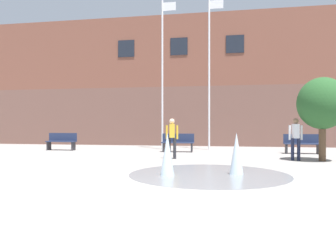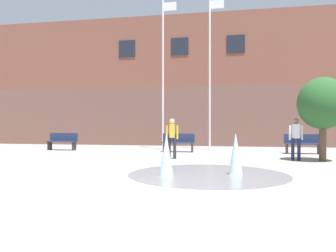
{
  "view_description": "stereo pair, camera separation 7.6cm",
  "coord_description": "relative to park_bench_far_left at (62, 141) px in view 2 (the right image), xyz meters",
  "views": [
    {
      "loc": [
        2.95,
        -5.44,
        1.35
      ],
      "look_at": [
        0.75,
        7.0,
        1.3
      ],
      "focal_mm": 35.0,
      "sensor_mm": 36.0,
      "label": 1
    },
    {
      "loc": [
        3.03,
        -5.42,
        1.35
      ],
      "look_at": [
        0.75,
        7.0,
        1.3
      ],
      "focal_mm": 35.0,
      "sensor_mm": 36.0,
      "label": 2
    }
  ],
  "objects": [
    {
      "name": "teen_by_trashcan",
      "position": [
        11.19,
        -3.17,
        0.45
      ],
      "size": [
        0.5,
        0.35,
        1.59
      ],
      "rotation": [
        0.0,
        0.0,
        -1.5
      ],
      "color": "#1E233D",
      "rests_on": "ground"
    },
    {
      "name": "park_bench_far_left",
      "position": [
        0.0,
        0.0,
        0.0
      ],
      "size": [
        1.6,
        0.44,
        0.91
      ],
      "color": "#28282D",
      "rests_on": "ground"
    },
    {
      "name": "park_bench_under_left_flagpole",
      "position": [
        12.09,
        -0.03,
        0.0
      ],
      "size": [
        1.6,
        0.44,
        0.91
      ],
      "color": "#28282D",
      "rests_on": "ground"
    },
    {
      "name": "street_tree_near_building",
      "position": [
        12.12,
        -3.22,
        1.65
      ],
      "size": [
        1.81,
        1.81,
        3.1
      ],
      "color": "brown",
      "rests_on": "ground"
    },
    {
      "name": "ground_plane",
      "position": [
        5.65,
        -10.68,
        -0.48
      ],
      "size": [
        100.0,
        100.0,
        0.0
      ],
      "primitive_type": "plane",
      "color": "gray"
    },
    {
      "name": "park_bench_left_of_flagpoles",
      "position": [
        6.25,
        -0.04,
        0.0
      ],
      "size": [
        1.6,
        0.44,
        0.91
      ],
      "color": "#28282D",
      "rests_on": "ground"
    },
    {
      "name": "splash_fountain",
      "position": [
        8.04,
        -7.3,
        -0.09
      ],
      "size": [
        4.34,
        4.34,
        1.14
      ],
      "color": "gray",
      "rests_on": "ground"
    },
    {
      "name": "flagpole_right",
      "position": [
        7.74,
        1.52,
        3.97
      ],
      "size": [
        0.8,
        0.1,
        8.4
      ],
      "color": "silver",
      "rests_on": "ground"
    },
    {
      "name": "library_building",
      "position": [
        5.65,
        7.56,
        3.74
      ],
      "size": [
        36.0,
        6.05,
        8.44
      ],
      "color": "brown",
      "rests_on": "ground"
    },
    {
      "name": "adult_watching",
      "position": [
        6.5,
        -3.35,
        0.45
      ],
      "size": [
        0.5,
        0.37,
        1.59
      ],
      "rotation": [
        0.0,
        0.0,
        1.79
      ],
      "color": "#28282D",
      "rests_on": "ground"
    },
    {
      "name": "flagpole_left",
      "position": [
        5.19,
        1.52,
        4.0
      ],
      "size": [
        0.8,
        0.1,
        8.45
      ],
      "color": "silver",
      "rests_on": "ground"
    }
  ]
}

